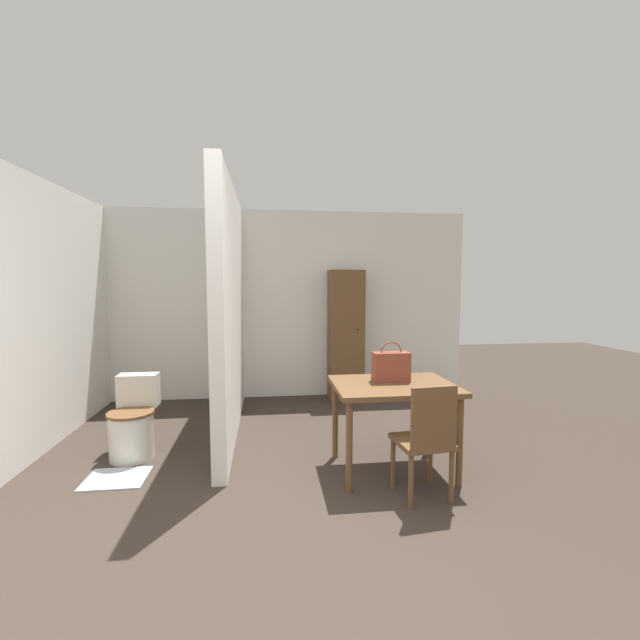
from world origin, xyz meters
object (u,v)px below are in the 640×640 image
object	(u,v)px
dining_table	(393,394)
handbag	(391,366)
wooden_cabinet	(346,335)
toilet	(133,423)
wooden_chair	(426,438)

from	to	relation	value
dining_table	handbag	distance (m)	0.23
handbag	wooden_cabinet	distance (m)	2.15
dining_table	toilet	world-z (taller)	dining_table
dining_table	toilet	size ratio (longest dim) A/B	1.39
handbag	wooden_cabinet	size ratio (longest dim) A/B	0.20
wooden_chair	handbag	world-z (taller)	handbag
wooden_chair	toilet	size ratio (longest dim) A/B	1.21
wooden_chair	toilet	bearing A→B (deg)	148.69
wooden_cabinet	handbag	bearing A→B (deg)	-90.57
toilet	dining_table	bearing A→B (deg)	-14.71
handbag	dining_table	bearing A→B (deg)	-90.42
dining_table	wooden_chair	distance (m)	0.54
toilet	wooden_cabinet	size ratio (longest dim) A/B	0.41
dining_table	handbag	size ratio (longest dim) A/B	2.92
toilet	wooden_cabinet	bearing A→B (deg)	36.44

